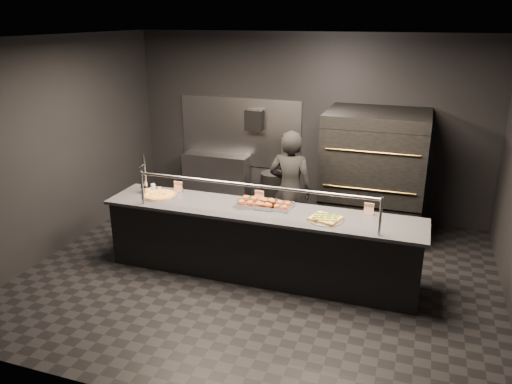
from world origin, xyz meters
TOP-DOWN VIEW (x-y plane):
  - room at (-0.02, 0.05)m, footprint 6.04×6.00m
  - service_counter at (0.00, -0.00)m, footprint 4.10×0.78m
  - pizza_oven at (1.20, 1.90)m, footprint 1.50×1.23m
  - prep_shelf at (-1.60, 2.32)m, footprint 1.20×0.35m
  - towel_dispenser at (-0.90, 2.39)m, footprint 0.30×0.20m
  - fire_extinguisher at (-0.35, 2.40)m, footprint 0.14×0.14m
  - beer_tap at (-1.70, 0.10)m, footprint 0.15×0.21m
  - round_pizza at (-1.45, 0.03)m, footprint 0.49×0.49m
  - slider_tray_a at (-0.10, 0.15)m, footprint 0.60×0.51m
  - slider_tray_b at (0.15, 0.15)m, footprint 0.48×0.38m
  - square_pizza at (0.85, -0.07)m, footprint 0.43×0.43m
  - condiment_jar at (-1.61, 0.19)m, footprint 0.16×0.06m
  - tent_cards at (-0.03, 0.28)m, footprint 2.73×0.04m
  - trash_bin at (-0.47, 2.14)m, footprint 0.43×0.43m
  - worker at (0.13, 0.98)m, footprint 0.65×0.43m

SIDE VIEW (x-z plane):
  - trash_bin at x=-0.47m, z-range 0.00..0.72m
  - prep_shelf at x=-1.60m, z-range 0.00..0.90m
  - service_counter at x=0.00m, z-range -0.22..1.15m
  - worker at x=0.13m, z-range 0.00..1.74m
  - round_pizza at x=-1.45m, z-range 0.92..0.95m
  - square_pizza at x=0.85m, z-range 0.92..0.96m
  - slider_tray_b at x=0.15m, z-range 0.91..0.98m
  - slider_tray_a at x=-0.10m, z-range 0.91..0.99m
  - pizza_oven at x=1.20m, z-range 0.01..1.92m
  - condiment_jar at x=-1.61m, z-range 0.92..1.02m
  - tent_cards at x=-0.03m, z-range 0.92..1.07m
  - fire_extinguisher at x=-0.35m, z-range 0.81..1.31m
  - beer_tap at x=-1.70m, z-range 0.80..1.37m
  - room at x=-0.02m, z-range 0.00..3.00m
  - towel_dispenser at x=-0.90m, z-range 1.38..1.73m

